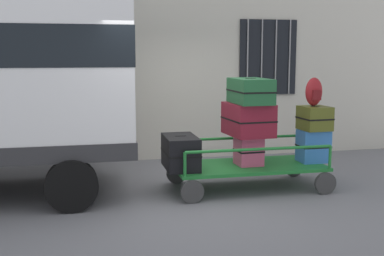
{
  "coord_description": "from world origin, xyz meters",
  "views": [
    {
      "loc": [
        -1.61,
        -7.24,
        2.08
      ],
      "look_at": [
        0.05,
        -0.05,
        0.98
      ],
      "focal_mm": 47.06,
      "sensor_mm": 36.0,
      "label": 1
    }
  ],
  "objects_px": {
    "suitcase_midleft_bottom": "(249,150)",
    "suitcase_left_bottom": "(180,152)",
    "backpack": "(314,92)",
    "suitcase_center_bottom": "(313,146)",
    "suitcase_midleft_middle": "(248,119)",
    "suitcase_center_middle": "(315,118)",
    "suitcase_midleft_top": "(250,91)",
    "luggage_cart": "(248,168)"
  },
  "relations": [
    {
      "from": "suitcase_midleft_bottom",
      "to": "suitcase_left_bottom",
      "type": "bearing_deg",
      "value": 179.94
    },
    {
      "from": "suitcase_left_bottom",
      "to": "backpack",
      "type": "height_order",
      "value": "backpack"
    },
    {
      "from": "suitcase_center_bottom",
      "to": "backpack",
      "type": "bearing_deg",
      "value": 171.55
    },
    {
      "from": "suitcase_midleft_middle",
      "to": "backpack",
      "type": "relative_size",
      "value": 1.95
    },
    {
      "from": "suitcase_left_bottom",
      "to": "suitcase_midleft_middle",
      "type": "xyz_separation_m",
      "value": [
        1.07,
        0.04,
        0.46
      ]
    },
    {
      "from": "suitcase_midleft_middle",
      "to": "suitcase_center_bottom",
      "type": "distance_m",
      "value": 1.16
    },
    {
      "from": "suitcase_center_bottom",
      "to": "suitcase_center_middle",
      "type": "height_order",
      "value": "suitcase_center_middle"
    },
    {
      "from": "suitcase_midleft_bottom",
      "to": "suitcase_midleft_top",
      "type": "bearing_deg",
      "value": -90.0
    },
    {
      "from": "suitcase_center_middle",
      "to": "suitcase_midleft_top",
      "type": "bearing_deg",
      "value": -179.89
    },
    {
      "from": "suitcase_left_bottom",
      "to": "suitcase_midleft_bottom",
      "type": "distance_m",
      "value": 1.07
    },
    {
      "from": "backpack",
      "to": "suitcase_midleft_middle",
      "type": "bearing_deg",
      "value": 176.67
    },
    {
      "from": "suitcase_center_middle",
      "to": "suitcase_left_bottom",
      "type": "bearing_deg",
      "value": 179.15
    },
    {
      "from": "suitcase_left_bottom",
      "to": "suitcase_center_middle",
      "type": "xyz_separation_m",
      "value": [
        2.14,
        -0.03,
        0.45
      ]
    },
    {
      "from": "luggage_cart",
      "to": "backpack",
      "type": "distance_m",
      "value": 1.57
    },
    {
      "from": "suitcase_midleft_bottom",
      "to": "suitcase_center_bottom",
      "type": "distance_m",
      "value": 1.07
    },
    {
      "from": "suitcase_center_middle",
      "to": "luggage_cart",
      "type": "bearing_deg",
      "value": 177.98
    },
    {
      "from": "suitcase_center_bottom",
      "to": "suitcase_center_middle",
      "type": "relative_size",
      "value": 1.03
    },
    {
      "from": "suitcase_midleft_top",
      "to": "suitcase_center_middle",
      "type": "relative_size",
      "value": 1.7
    },
    {
      "from": "luggage_cart",
      "to": "suitcase_midleft_middle",
      "type": "xyz_separation_m",
      "value": [
        0.0,
        0.04,
        0.76
      ]
    },
    {
      "from": "suitcase_left_bottom",
      "to": "suitcase_midleft_middle",
      "type": "height_order",
      "value": "suitcase_midleft_middle"
    },
    {
      "from": "suitcase_center_bottom",
      "to": "suitcase_center_middle",
      "type": "bearing_deg",
      "value": -90.0
    },
    {
      "from": "suitcase_center_bottom",
      "to": "backpack",
      "type": "relative_size",
      "value": 1.16
    },
    {
      "from": "suitcase_midleft_top",
      "to": "backpack",
      "type": "xyz_separation_m",
      "value": [
        1.05,
        0.02,
        -0.03
      ]
    },
    {
      "from": "backpack",
      "to": "suitcase_midleft_bottom",
      "type": "bearing_deg",
      "value": 179.18
    },
    {
      "from": "suitcase_left_bottom",
      "to": "suitcase_center_bottom",
      "type": "xyz_separation_m",
      "value": [
        2.14,
        -0.02,
        0.01
      ]
    },
    {
      "from": "suitcase_midleft_middle",
      "to": "suitcase_center_bottom",
      "type": "height_order",
      "value": "suitcase_midleft_middle"
    },
    {
      "from": "suitcase_midleft_bottom",
      "to": "suitcase_midleft_middle",
      "type": "bearing_deg",
      "value": 90.0
    },
    {
      "from": "luggage_cart",
      "to": "suitcase_left_bottom",
      "type": "height_order",
      "value": "suitcase_left_bottom"
    },
    {
      "from": "suitcase_midleft_bottom",
      "to": "backpack",
      "type": "bearing_deg",
      "value": -0.82
    },
    {
      "from": "suitcase_left_bottom",
      "to": "suitcase_midleft_top",
      "type": "bearing_deg",
      "value": -1.81
    },
    {
      "from": "luggage_cart",
      "to": "suitcase_midleft_top",
      "type": "xyz_separation_m",
      "value": [
        -0.0,
        -0.04,
        1.2
      ]
    },
    {
      "from": "suitcase_midleft_bottom",
      "to": "suitcase_center_middle",
      "type": "relative_size",
      "value": 0.92
    },
    {
      "from": "luggage_cart",
      "to": "suitcase_center_bottom",
      "type": "height_order",
      "value": "suitcase_center_bottom"
    },
    {
      "from": "suitcase_midleft_top",
      "to": "backpack",
      "type": "distance_m",
      "value": 1.05
    },
    {
      "from": "luggage_cart",
      "to": "suitcase_center_middle",
      "type": "relative_size",
      "value": 4.78
    },
    {
      "from": "suitcase_midleft_top",
      "to": "backpack",
      "type": "height_order",
      "value": "suitcase_midleft_top"
    },
    {
      "from": "luggage_cart",
      "to": "suitcase_midleft_bottom",
      "type": "xyz_separation_m",
      "value": [
        0.0,
        -0.01,
        0.28
      ]
    },
    {
      "from": "suitcase_left_bottom",
      "to": "backpack",
      "type": "xyz_separation_m",
      "value": [
        2.12,
        -0.02,
        0.86
      ]
    },
    {
      "from": "suitcase_midleft_bottom",
      "to": "suitcase_midleft_top",
      "type": "height_order",
      "value": "suitcase_midleft_top"
    },
    {
      "from": "suitcase_midleft_bottom",
      "to": "luggage_cart",
      "type": "bearing_deg",
      "value": 90.0
    },
    {
      "from": "suitcase_left_bottom",
      "to": "suitcase_midleft_top",
      "type": "height_order",
      "value": "suitcase_midleft_top"
    },
    {
      "from": "suitcase_center_middle",
      "to": "backpack",
      "type": "xyz_separation_m",
      "value": [
        -0.02,
        0.02,
        0.41
      ]
    }
  ]
}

